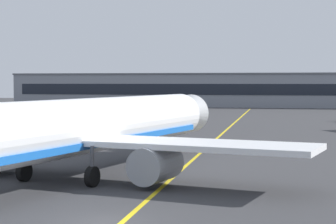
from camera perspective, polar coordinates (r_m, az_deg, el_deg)
name	(u,v)px	position (r m, az deg, el deg)	size (l,w,h in m)	color
ground_plane	(106,223)	(28.67, -5.87, -10.33)	(400.00, 400.00, 0.00)	#353538
taxiway_centreline	(203,151)	(57.59, 3.30, -3.66)	(0.30, 180.00, 0.01)	yellow
airliner_foreground	(73,129)	(40.71, -8.91, -1.63)	(32.28, 41.12, 11.65)	white
terminal_building	(249,90)	(159.08, 7.63, 2.07)	(126.88, 12.40, 8.80)	gray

